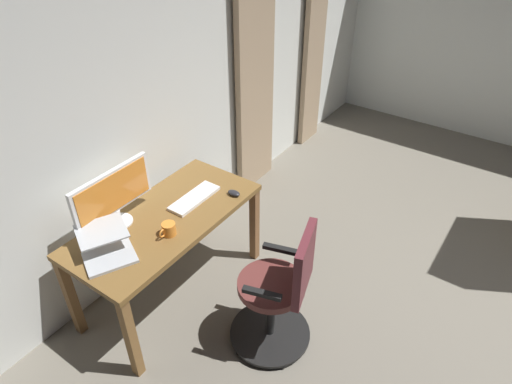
% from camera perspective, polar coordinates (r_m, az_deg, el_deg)
% --- Properties ---
extents(back_room_partition, '(5.83, 0.10, 2.88)m').
position_cam_1_polar(back_room_partition, '(3.82, -6.42, 16.46)').
color(back_room_partition, silver).
rests_on(back_room_partition, ground).
extents(curtain_left_panel, '(0.37, 0.06, 2.54)m').
position_cam_1_polar(curtain_left_panel, '(5.13, 7.48, 19.41)').
color(curtain_left_panel, tan).
rests_on(curtain_left_panel, ground).
extents(curtain_right_panel, '(0.54, 0.06, 2.54)m').
position_cam_1_polar(curtain_right_panel, '(4.22, -0.12, 16.10)').
color(curtain_right_panel, tan).
rests_on(curtain_right_panel, ground).
extents(desk, '(1.40, 0.66, 0.73)m').
position_cam_1_polar(desk, '(3.24, -11.24, -4.44)').
color(desk, brown).
rests_on(desk, ground).
extents(office_chair, '(0.56, 0.56, 0.98)m').
position_cam_1_polar(office_chair, '(2.98, 3.07, -12.73)').
color(office_chair, black).
rests_on(office_chair, ground).
extents(computer_monitor, '(0.61, 0.18, 0.40)m').
position_cam_1_polar(computer_monitor, '(3.07, -17.61, -0.25)').
color(computer_monitor, white).
rests_on(computer_monitor, desk).
extents(computer_keyboard, '(0.42, 0.15, 0.02)m').
position_cam_1_polar(computer_keyboard, '(3.30, -7.79, -0.78)').
color(computer_keyboard, white).
rests_on(computer_keyboard, desk).
extents(laptop, '(0.42, 0.45, 0.16)m').
position_cam_1_polar(laptop, '(2.94, -18.33, -6.72)').
color(laptop, '#B7BCC1').
rests_on(laptop, desk).
extents(computer_mouse, '(0.06, 0.10, 0.04)m').
position_cam_1_polar(computer_mouse, '(3.31, -2.82, -0.14)').
color(computer_mouse, '#232328').
rests_on(computer_mouse, desk).
extents(mug_coffee, '(0.13, 0.09, 0.09)m').
position_cam_1_polar(mug_coffee, '(3.00, -10.99, -4.65)').
color(mug_coffee, orange).
rests_on(mug_coffee, desk).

